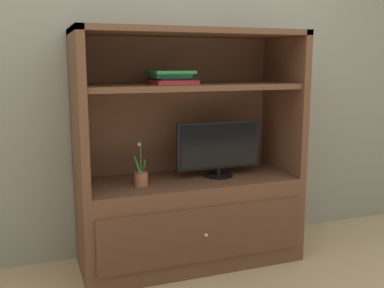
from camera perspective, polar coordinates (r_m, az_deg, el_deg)
The scene contains 6 objects.
ground_plane at distance 2.97m, azimuth 2.44°, elevation -17.44°, with size 8.00×8.00×0.00m, color tan.
painted_rear_wall at distance 3.33m, azimuth -2.41°, elevation 10.59°, with size 6.00×0.10×2.80m, color gray.
media_console at distance 3.14m, azimuth -0.37°, elevation -6.09°, with size 1.51×0.61×1.59m.
tv_monitor at distance 3.12m, azimuth 3.42°, elevation -0.48°, with size 0.61×0.20×0.39m.
potted_plant at distance 2.93m, azimuth -6.47°, elevation -4.30°, with size 0.09×0.12×0.30m.
magazine_stack at distance 2.97m, azimuth -2.68°, elevation 8.44°, with size 0.30×0.35×0.09m.
Camera 1 is at (-1.02, -2.43, 1.39)m, focal length 42.04 mm.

